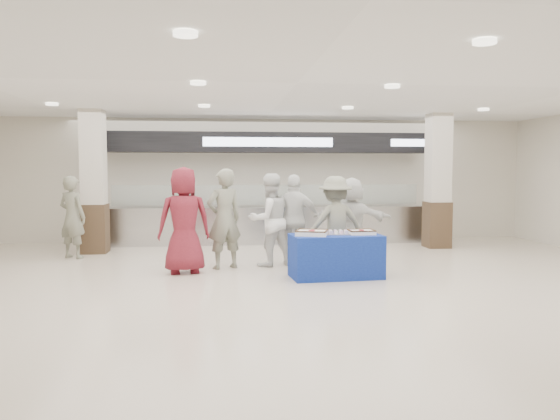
{
  "coord_description": "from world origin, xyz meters",
  "views": [
    {
      "loc": [
        -1.18,
        -8.38,
        1.88
      ],
      "look_at": [
        -0.09,
        1.6,
        1.13
      ],
      "focal_mm": 35.0,
      "sensor_mm": 36.0,
      "label": 1
    }
  ],
  "objects": [
    {
      "name": "chef_tall",
      "position": [
        -0.24,
        2.13,
        0.9
      ],
      "size": [
        1.07,
        0.97,
        1.8
      ],
      "primitive_type": "imported",
      "rotation": [
        0.0,
        0.0,
        3.55
      ],
      "color": "white",
      "rests_on": "ground"
    },
    {
      "name": "sheet_cake_right",
      "position": [
        1.25,
        0.85,
        0.8
      ],
      "size": [
        0.44,
        0.35,
        0.09
      ],
      "color": "white",
      "rests_on": "display_table"
    },
    {
      "name": "civilian_maroon",
      "position": [
        -1.84,
        1.52,
        0.96
      ],
      "size": [
        1.03,
        0.77,
        1.93
      ],
      "primitive_type": "imported",
      "rotation": [
        0.0,
        0.0,
        3.32
      ],
      "color": "maroon",
      "rests_on": "ground"
    },
    {
      "name": "civilian_white",
      "position": [
        1.43,
        2.27,
        0.86
      ],
      "size": [
        1.67,
        0.92,
        1.72
      ],
      "primitive_type": "imported",
      "rotation": [
        0.0,
        0.0,
        2.87
      ],
      "color": "white",
      "rests_on": "ground"
    },
    {
      "name": "sheet_cake_left",
      "position": [
        0.37,
        0.79,
        0.8
      ],
      "size": [
        0.61,
        0.54,
        0.11
      ],
      "color": "white",
      "rests_on": "display_table"
    },
    {
      "name": "cupcake_tray",
      "position": [
        0.86,
        0.89,
        0.79
      ],
      "size": [
        0.47,
        0.37,
        0.07
      ],
      "color": "#AAAAAE",
      "rests_on": "display_table"
    },
    {
      "name": "column_right",
      "position": [
        4.0,
        4.2,
        1.53
      ],
      "size": [
        0.55,
        0.55,
        3.2
      ],
      "color": "#382719",
      "rests_on": "ground"
    },
    {
      "name": "soldier_b",
      "position": [
        0.94,
        1.54,
        0.88
      ],
      "size": [
        1.22,
        0.82,
        1.76
      ],
      "primitive_type": "imported",
      "rotation": [
        0.0,
        0.0,
        3.3
      ],
      "color": "slate",
      "rests_on": "ground"
    },
    {
      "name": "soldier_a",
      "position": [
        -1.12,
        1.93,
        0.95
      ],
      "size": [
        0.81,
        0.69,
        1.89
      ],
      "primitive_type": "imported",
      "rotation": [
        0.0,
        0.0,
        3.54
      ],
      "color": "slate",
      "rests_on": "ground"
    },
    {
      "name": "chef_short",
      "position": [
        0.27,
        2.23,
        0.89
      ],
      "size": [
        1.11,
        0.65,
        1.78
      ],
      "primitive_type": "imported",
      "rotation": [
        0.0,
        0.0,
        2.93
      ],
      "color": "white",
      "rests_on": "ground"
    },
    {
      "name": "soldier_bg",
      "position": [
        -4.3,
        3.49,
        0.87
      ],
      "size": [
        0.76,
        0.67,
        1.75
      ],
      "primitive_type": "imported",
      "rotation": [
        0.0,
        0.0,
        2.65
      ],
      "color": "slate",
      "rests_on": "ground"
    },
    {
      "name": "serving_line",
      "position": [
        0.0,
        5.4,
        1.16
      ],
      "size": [
        8.7,
        0.85,
        2.8
      ],
      "color": "#ADAFB4",
      "rests_on": "ground"
    },
    {
      "name": "ground",
      "position": [
        0.0,
        0.0,
        0.0
      ],
      "size": [
        14.0,
        14.0,
        0.0
      ],
      "primitive_type": "plane",
      "color": "beige",
      "rests_on": "ground"
    },
    {
      "name": "column_left",
      "position": [
        -4.0,
        4.2,
        1.53
      ],
      "size": [
        0.55,
        0.55,
        3.2
      ],
      "color": "#382719",
      "rests_on": "ground"
    },
    {
      "name": "display_table",
      "position": [
        0.8,
        0.84,
        0.38
      ],
      "size": [
        1.61,
        0.91,
        0.75
      ],
      "primitive_type": "cube",
      "rotation": [
        0.0,
        0.0,
        0.08
      ],
      "color": "navy",
      "rests_on": "ground"
    }
  ]
}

